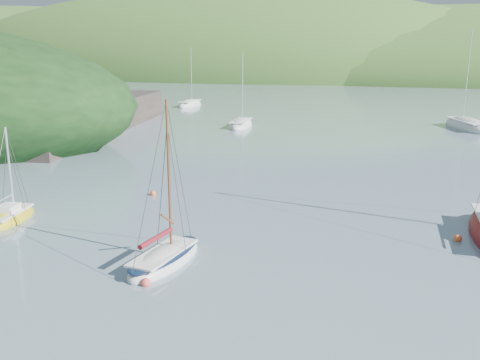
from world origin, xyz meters
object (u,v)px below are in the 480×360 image
(daysailer_white, at_px, (164,259))
(distant_sloop_b, at_px, (467,127))
(sailboat_yellow, at_px, (10,218))
(distant_sloop_c, at_px, (190,105))
(distant_sloop_a, at_px, (241,125))

(daysailer_white, relative_size, distant_sloop_b, 0.63)
(sailboat_yellow, xyz_separation_m, distant_sloop_c, (-14.11, 58.11, 0.02))
(distant_sloop_a, bearing_deg, sailboat_yellow, -97.42)
(distant_sloop_a, distance_m, distant_sloop_b, 27.67)
(distant_sloop_a, distance_m, distant_sloop_c, 24.43)
(daysailer_white, height_order, distant_sloop_b, distant_sloop_b)
(sailboat_yellow, relative_size, distant_sloop_c, 0.58)
(distant_sloop_b, relative_size, distant_sloop_c, 1.26)
(distant_sloop_b, bearing_deg, distant_sloop_c, 141.49)
(distant_sloop_a, bearing_deg, distant_sloop_c, 123.44)
(distant_sloop_c, bearing_deg, distant_sloop_b, -15.44)
(daysailer_white, xyz_separation_m, distant_sloop_c, (-25.56, 60.87, -0.02))
(distant_sloop_b, bearing_deg, distant_sloop_a, 172.25)
(distant_sloop_a, bearing_deg, daysailer_white, -81.90)
(sailboat_yellow, bearing_deg, distant_sloop_a, 77.09)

